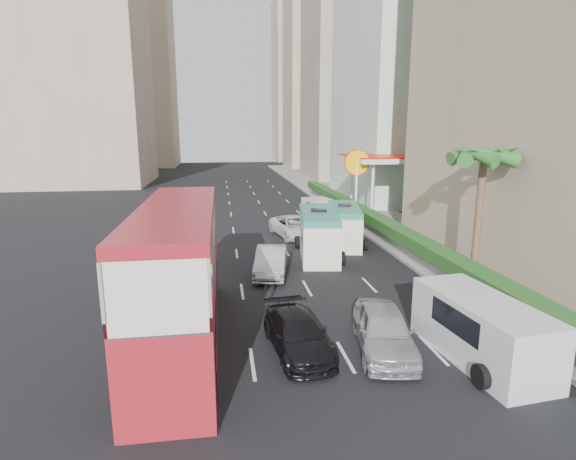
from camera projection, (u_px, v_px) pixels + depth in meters
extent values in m
plane|color=black|center=(341.00, 331.00, 17.40)|extent=(200.00, 200.00, 0.00)
cube|color=#A71B26|center=(180.00, 276.00, 15.99)|extent=(2.50, 11.00, 5.06)
imported|color=silver|center=(271.00, 275.00, 24.27)|extent=(2.35, 4.73, 1.49)
imported|color=silver|center=(383.00, 351.00, 15.84)|extent=(2.66, 4.88, 1.58)
imported|color=black|center=(298.00, 351.00, 15.82)|extent=(2.29, 4.57, 1.28)
imported|color=silver|center=(294.00, 237.00, 33.09)|extent=(3.48, 5.74, 1.49)
cube|color=silver|center=(318.00, 234.00, 27.64)|extent=(2.97, 6.57, 2.81)
cube|color=silver|center=(344.00, 225.00, 30.68)|extent=(3.12, 6.17, 2.61)
cube|color=silver|center=(481.00, 329.00, 15.09)|extent=(2.67, 5.50, 2.12)
cube|color=silver|center=(324.00, 213.00, 36.77)|extent=(3.05, 5.42, 2.04)
cube|color=#99968C|center=(364.00, 212.00, 42.83)|extent=(6.00, 120.00, 0.18)
cube|color=silver|center=(375.00, 231.00, 31.68)|extent=(0.30, 44.00, 1.00)
cube|color=#2D6626|center=(375.00, 220.00, 31.49)|extent=(1.10, 44.00, 0.70)
cylinder|color=brown|center=(478.00, 220.00, 21.67)|extent=(0.36, 0.36, 6.40)
cube|color=silver|center=(383.00, 186.00, 40.48)|extent=(6.50, 8.00, 5.50)
cube|color=#B2A08C|center=(359.00, 18.00, 70.67)|extent=(16.00, 16.00, 50.00)
cube|color=tan|center=(320.00, 61.00, 94.35)|extent=(14.00, 14.00, 44.00)
cube|color=#B2A08C|center=(301.00, 82.00, 116.03)|extent=(14.00, 14.00, 40.00)
cube|color=tan|center=(134.00, 58.00, 96.21)|extent=(16.00, 16.00, 46.00)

